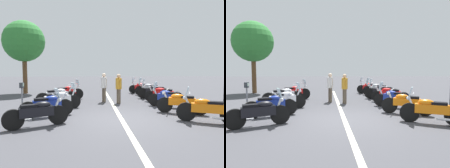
{
  "view_description": "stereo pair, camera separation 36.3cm",
  "coord_description": "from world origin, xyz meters",
  "views": [
    {
      "loc": [
        -7.25,
        1.07,
        1.86
      ],
      "look_at": [
        3.53,
        0.0,
        1.03
      ],
      "focal_mm": 32.77,
      "sensor_mm": 36.0,
      "label": 1
    },
    {
      "loc": [
        -7.25,
        0.71,
        1.86
      ],
      "look_at": [
        3.53,
        0.0,
        1.03
      ],
      "focal_mm": 32.77,
      "sensor_mm": 36.0,
      "label": 2
    }
  ],
  "objects": [
    {
      "name": "roadside_tree_0",
      "position": [
        8.4,
        5.98,
        3.81
      ],
      "size": [
        2.98,
        2.98,
        5.32
      ],
      "color": "brown",
      "rests_on": "ground_plane"
    },
    {
      "name": "motorcycle_right_row_6",
      "position": [
        7.25,
        -2.57,
        0.46
      ],
      "size": [
        1.18,
        1.85,
        1.2
      ],
      "rotation": [
        0.0,
        0.0,
        1.03
      ],
      "color": "black",
      "rests_on": "ground_plane"
    },
    {
      "name": "motorcycle_right_row_2",
      "position": [
        2.1,
        -2.56,
        0.46
      ],
      "size": [
        1.25,
        1.74,
        1.2
      ],
      "rotation": [
        0.0,
        0.0,
        0.97
      ],
      "color": "black",
      "rests_on": "ground_plane"
    },
    {
      "name": "parking_meter",
      "position": [
        1.22,
        3.87,
        0.9
      ],
      "size": [
        0.19,
        0.14,
        1.29
      ],
      "rotation": [
        0.0,
        0.0,
        -1.67
      ],
      "color": "slate",
      "rests_on": "ground_plane"
    },
    {
      "name": "motorcycle_right_row_1",
      "position": [
        0.68,
        -2.57,
        0.46
      ],
      "size": [
        1.07,
        1.85,
        1.0
      ],
      "rotation": [
        0.0,
        0.0,
        1.1
      ],
      "color": "black",
      "rests_on": "ground_plane"
    },
    {
      "name": "bystander_1",
      "position": [
        3.89,
        0.41,
        0.93
      ],
      "size": [
        0.51,
        0.32,
        1.59
      ],
      "rotation": [
        0.0,
        0.0,
        5.05
      ],
      "color": "brown",
      "rests_on": "ground_plane"
    },
    {
      "name": "motorcycle_left_row_4",
      "position": [
        4.75,
        2.53,
        0.47
      ],
      "size": [
        1.09,
        1.96,
        1.22
      ],
      "rotation": [
        0.0,
        0.0,
        -1.12
      ],
      "color": "black",
      "rests_on": "ground_plane"
    },
    {
      "name": "motorcycle_left_row_3",
      "position": [
        3.38,
        2.83,
        0.46
      ],
      "size": [
        1.12,
        1.95,
        1.01
      ],
      "rotation": [
        0.0,
        0.0,
        -1.1
      ],
      "color": "black",
      "rests_on": "ground_plane"
    },
    {
      "name": "motorcycle_right_row_0",
      "position": [
        -0.75,
        -2.82,
        0.47
      ],
      "size": [
        1.08,
        1.89,
        1.22
      ],
      "rotation": [
        0.0,
        0.0,
        1.1
      ],
      "color": "black",
      "rests_on": "ground_plane"
    },
    {
      "name": "motorcycle_left_row_2",
      "position": [
        2.0,
        2.56,
        0.46
      ],
      "size": [
        1.06,
        1.99,
        1.2
      ],
      "rotation": [
        0.0,
        0.0,
        -1.14
      ],
      "color": "black",
      "rests_on": "ground_plane"
    },
    {
      "name": "motorcycle_right_row_5",
      "position": [
        6.06,
        -2.82,
        0.47
      ],
      "size": [
        1.31,
        1.89,
        1.21
      ],
      "rotation": [
        0.0,
        0.0,
        0.99
      ],
      "color": "black",
      "rests_on": "ground_plane"
    },
    {
      "name": "motorcycle_left_row_0",
      "position": [
        -0.69,
        2.78,
        0.46
      ],
      "size": [
        1.0,
        1.87,
        1.21
      ],
      "rotation": [
        0.0,
        0.0,
        -1.15
      ],
      "color": "black",
      "rests_on": "ground_plane"
    },
    {
      "name": "motorcycle_right_row_4",
      "position": [
        4.65,
        -2.7,
        0.47
      ],
      "size": [
        1.07,
        1.98,
        1.22
      ],
      "rotation": [
        0.0,
        0.0,
        1.13
      ],
      "color": "black",
      "rests_on": "ground_plane"
    },
    {
      "name": "ground_plane",
      "position": [
        0.0,
        0.0,
        0.0
      ],
      "size": [
        80.0,
        80.0,
        0.0
      ],
      "primitive_type": "plane",
      "color": "#424247"
    },
    {
      "name": "motorcycle_left_row_1",
      "position": [
        0.65,
        2.75,
        0.46
      ],
      "size": [
        0.96,
        1.91,
        1.0
      ],
      "rotation": [
        0.0,
        0.0,
        -1.18
      ],
      "color": "black",
      "rests_on": "ground_plane"
    },
    {
      "name": "bystander_0",
      "position": [
        3.37,
        -0.34,
        0.91
      ],
      "size": [
        0.51,
        0.32,
        1.56
      ],
      "rotation": [
        0.0,
        0.0,
        5.02
      ],
      "color": "brown",
      "rests_on": "ground_plane"
    },
    {
      "name": "motorcycle_right_row_3",
      "position": [
        3.44,
        -2.78,
        0.45
      ],
      "size": [
        1.13,
        1.86,
        0.99
      ],
      "rotation": [
        0.0,
        0.0,
        1.07
      ],
      "color": "black",
      "rests_on": "ground_plane"
    },
    {
      "name": "lane_centre_stripe",
      "position": [
        2.66,
        0.0,
        0.0
      ],
      "size": [
        13.34,
        0.16,
        0.01
      ],
      "primitive_type": "cube",
      "color": "beige",
      "rests_on": "ground_plane"
    }
  ]
}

